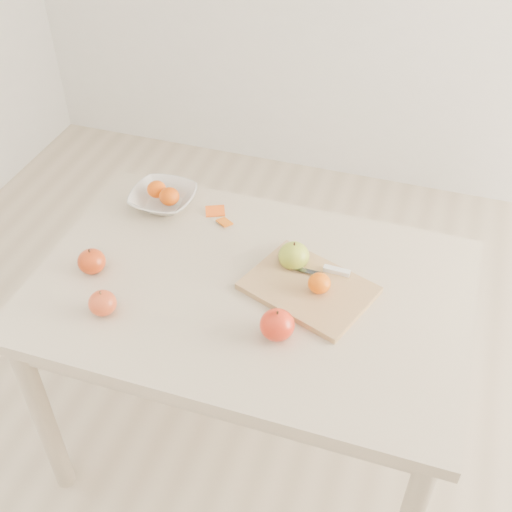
% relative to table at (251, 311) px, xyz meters
% --- Properties ---
extents(ground, '(3.50, 3.50, 0.00)m').
position_rel_table_xyz_m(ground, '(0.00, 0.00, -0.65)').
color(ground, '#C6B293').
rests_on(ground, ground).
extents(table, '(1.20, 0.80, 0.75)m').
position_rel_table_xyz_m(table, '(0.00, 0.00, 0.00)').
color(table, beige).
rests_on(table, ground).
extents(cutting_board, '(0.39, 0.34, 0.02)m').
position_rel_table_xyz_m(cutting_board, '(0.16, 0.03, 0.11)').
color(cutting_board, tan).
rests_on(cutting_board, table).
extents(board_tangerine, '(0.06, 0.06, 0.05)m').
position_rel_table_xyz_m(board_tangerine, '(0.19, 0.02, 0.14)').
color(board_tangerine, '#DB4B07').
rests_on(board_tangerine, cutting_board).
extents(fruit_bowl, '(0.20, 0.20, 0.05)m').
position_rel_table_xyz_m(fruit_bowl, '(-0.38, 0.27, 0.12)').
color(fruit_bowl, silver).
rests_on(fruit_bowl, table).
extents(bowl_tangerine_near, '(0.06, 0.06, 0.05)m').
position_rel_table_xyz_m(bowl_tangerine_near, '(-0.41, 0.28, 0.15)').
color(bowl_tangerine_near, orange).
rests_on(bowl_tangerine_near, fruit_bowl).
extents(bowl_tangerine_far, '(0.06, 0.06, 0.06)m').
position_rel_table_xyz_m(bowl_tangerine_far, '(-0.35, 0.26, 0.15)').
color(bowl_tangerine_far, '#CB5407').
rests_on(bowl_tangerine_far, fruit_bowl).
extents(orange_peel_a, '(0.07, 0.07, 0.01)m').
position_rel_table_xyz_m(orange_peel_a, '(-0.21, 0.28, 0.10)').
color(orange_peel_a, '#EA5510').
rests_on(orange_peel_a, table).
extents(orange_peel_b, '(0.06, 0.05, 0.01)m').
position_rel_table_xyz_m(orange_peel_b, '(-0.17, 0.24, 0.10)').
color(orange_peel_b, '#D8600F').
rests_on(orange_peel_b, table).
extents(paring_knife, '(0.17, 0.05, 0.01)m').
position_rel_table_xyz_m(paring_knife, '(0.20, 0.10, 0.12)').
color(paring_knife, white).
rests_on(paring_knife, cutting_board).
extents(apple_green, '(0.09, 0.09, 0.08)m').
position_rel_table_xyz_m(apple_green, '(0.09, 0.12, 0.14)').
color(apple_green, olive).
rests_on(apple_green, table).
extents(apple_red_e, '(0.09, 0.09, 0.08)m').
position_rel_table_xyz_m(apple_red_e, '(0.12, -0.15, 0.14)').
color(apple_red_e, '#8F040C').
rests_on(apple_red_e, table).
extents(apple_red_d, '(0.07, 0.07, 0.07)m').
position_rel_table_xyz_m(apple_red_d, '(-0.34, -0.21, 0.13)').
color(apple_red_d, '#9D0E13').
rests_on(apple_red_d, table).
extents(apple_red_b, '(0.08, 0.08, 0.07)m').
position_rel_table_xyz_m(apple_red_b, '(-0.44, -0.08, 0.13)').
color(apple_red_b, '#8C0C02').
rests_on(apple_red_b, table).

